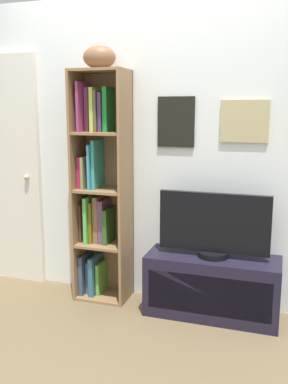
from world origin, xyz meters
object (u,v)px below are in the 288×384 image
Objects in this scene: football at (99,57)px; tv_stand at (212,286)px; bookshelf at (99,190)px; television at (214,226)px.

football reaches higher than tv_stand.
bookshelf is 1.86× the size of tv_stand.
television is at bearing -4.33° from bookshelf.
football is 0.30× the size of television.
football is at bearing 177.49° from tv_stand.
television is (0.00, 0.00, 0.46)m from tv_stand.
football is at bearing 177.56° from television.
television is (0.93, -0.07, -0.19)m from bookshelf.
bookshelf is 1.14m from tv_stand.
bookshelf is at bearing 175.60° from tv_stand.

